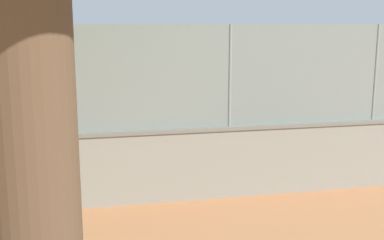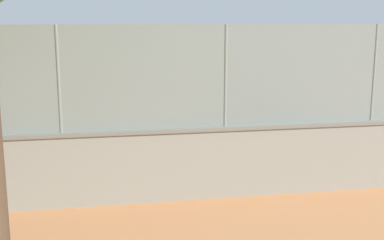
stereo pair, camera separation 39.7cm
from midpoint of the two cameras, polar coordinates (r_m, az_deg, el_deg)
The scene contains 7 objects.
ground_plane at distance 20.38m, azimuth -3.42°, elevation 0.65°, with size 260.00×260.00×0.00m, color #B27247.
perimeter_wall at distance 10.56m, azimuth -4.21°, elevation -5.20°, with size 24.31×0.82×1.58m.
fence_panel_on_wall at distance 10.18m, azimuth -4.36°, elevation 4.86°, with size 23.89×0.56×2.15m.
player_crossing_court at distance 13.69m, azimuth 3.49°, elevation -0.86°, with size 0.85×1.06×1.53m.
player_near_wall_returning at distance 17.64m, azimuth 0.79°, elevation 2.21°, with size 0.68×1.00×1.67m.
sports_ball at distance 12.25m, azimuth -1.11°, elevation -1.09°, with size 0.12×0.12×0.12m, color white.
courtside_bench at distance 12.03m, azimuth -20.31°, elevation -5.47°, with size 1.61×0.41×0.87m.
Camera 2 is at (2.64, 19.86, 3.82)m, focal length 46.43 mm.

